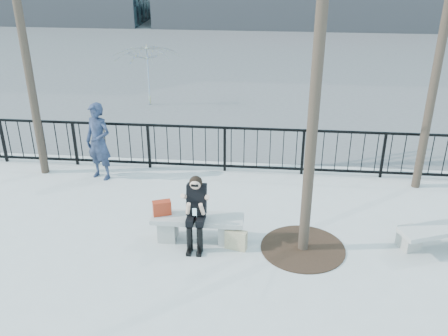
# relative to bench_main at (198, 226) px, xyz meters

# --- Properties ---
(ground) EXTENTS (120.00, 120.00, 0.00)m
(ground) POSITION_rel_bench_main_xyz_m (0.00, 0.00, -0.30)
(ground) COLOR #9FA09B
(ground) RESTS_ON ground
(street_surface) EXTENTS (60.00, 23.00, 0.01)m
(street_surface) POSITION_rel_bench_main_xyz_m (0.00, 15.00, -0.30)
(street_surface) COLOR #474747
(street_surface) RESTS_ON ground
(railing) EXTENTS (14.00, 0.06, 1.10)m
(railing) POSITION_rel_bench_main_xyz_m (0.00, 3.00, 0.25)
(railing) COLOR black
(railing) RESTS_ON ground
(tree_grate) EXTENTS (1.50, 1.50, 0.02)m
(tree_grate) POSITION_rel_bench_main_xyz_m (1.90, -0.10, -0.29)
(tree_grate) COLOR black
(tree_grate) RESTS_ON ground
(bench_main) EXTENTS (1.65, 0.46, 0.49)m
(bench_main) POSITION_rel_bench_main_xyz_m (0.00, 0.00, 0.00)
(bench_main) COLOR gray
(bench_main) RESTS_ON ground
(bench_second) EXTENTS (1.56, 0.44, 0.46)m
(bench_second) POSITION_rel_bench_main_xyz_m (4.30, 0.13, -0.02)
(bench_second) COLOR gray
(bench_second) RESTS_ON ground
(seated_woman) EXTENTS (0.50, 0.64, 1.34)m
(seated_woman) POSITION_rel_bench_main_xyz_m (0.00, -0.16, 0.37)
(seated_woman) COLOR black
(seated_woman) RESTS_ON ground
(handbag) EXTENTS (0.36, 0.26, 0.27)m
(handbag) POSITION_rel_bench_main_xyz_m (-0.65, 0.02, 0.32)
(handbag) COLOR maroon
(handbag) RESTS_ON bench_main
(shopping_bag) EXTENTS (0.41, 0.23, 0.36)m
(shopping_bag) POSITION_rel_bench_main_xyz_m (0.71, -0.21, -0.12)
(shopping_bag) COLOR #C0B888
(shopping_bag) RESTS_ON ground
(standing_man) EXTENTS (0.76, 0.63, 1.77)m
(standing_man) POSITION_rel_bench_main_xyz_m (-2.57, 2.36, 0.58)
(standing_man) COLOR black
(standing_man) RESTS_ON ground
(vendor_umbrella) EXTENTS (2.42, 2.46, 1.98)m
(vendor_umbrella) POSITION_rel_bench_main_xyz_m (-2.74, 7.72, 0.69)
(vendor_umbrella) COLOR gold
(vendor_umbrella) RESTS_ON ground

